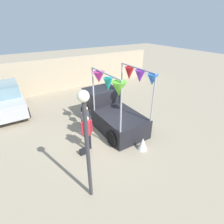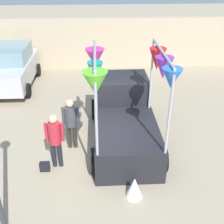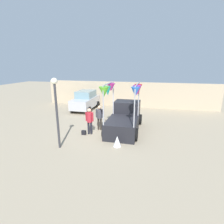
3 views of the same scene
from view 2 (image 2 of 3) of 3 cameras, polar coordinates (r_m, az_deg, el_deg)
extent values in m
plane|color=gray|center=(8.93, -2.72, -8.23)|extent=(60.00, 60.00, 0.00)
cube|color=black|center=(8.53, 2.91, -6.11)|extent=(1.90, 2.60, 1.00)
cube|color=black|center=(10.03, 1.84, 2.40)|extent=(1.80, 1.40, 1.80)
cube|color=#8CB2C6|center=(9.83, 1.88, 4.74)|extent=(1.76, 1.37, 0.60)
cylinder|color=black|center=(10.55, -3.51, 0.62)|extent=(0.22, 0.76, 0.76)
cylinder|color=black|center=(10.70, 6.72, 0.88)|extent=(0.22, 0.76, 0.76)
cylinder|color=black|center=(8.01, -3.48, -9.92)|extent=(0.22, 0.76, 0.76)
cylinder|color=black|center=(8.20, 10.09, -9.33)|extent=(0.22, 0.76, 0.76)
cylinder|color=#A5A5AD|center=(8.77, -3.32, 7.13)|extent=(0.07, 0.07, 2.26)
cylinder|color=#A5A5AD|center=(8.93, 8.00, 7.30)|extent=(0.07, 0.07, 2.26)
cylinder|color=#A5A5AD|center=(6.58, -3.23, -0.92)|extent=(0.07, 0.07, 2.26)
cylinder|color=#A5A5AD|center=(6.79, 11.61, -0.50)|extent=(0.07, 0.07, 2.26)
cylinder|color=#A5A5AD|center=(7.24, -3.54, 11.78)|extent=(0.07, 2.44, 0.07)
cylinder|color=#A5A5AD|center=(7.43, 10.29, 11.84)|extent=(0.07, 2.44, 0.07)
cone|color=#66CC33|center=(6.38, -3.43, 5.84)|extent=(0.81, 0.81, 0.57)
cone|color=blue|center=(6.57, 12.01, 6.68)|extent=(0.65, 0.65, 0.49)
cone|color=teal|center=(7.16, -3.44, 7.99)|extent=(0.47, 0.47, 0.56)
cone|color=purple|center=(7.32, 10.45, 8.77)|extent=(0.51, 0.51, 0.58)
cone|color=#D83399|center=(7.88, -3.48, 10.93)|extent=(0.62, 0.62, 0.50)
cone|color=red|center=(8.08, 9.18, 10.54)|extent=(0.68, 0.68, 0.63)
cube|color=#B7B7BC|center=(13.82, -19.44, 7.90)|extent=(1.70, 4.00, 0.90)
cube|color=#72939E|center=(13.71, -19.83, 11.16)|extent=(1.50, 2.10, 0.66)
cylinder|color=black|center=(15.34, -21.11, 7.86)|extent=(0.18, 0.64, 0.64)
cylinder|color=black|center=(14.90, -14.83, 8.27)|extent=(0.18, 0.64, 0.64)
cylinder|color=black|center=(12.65, -16.76, 4.16)|extent=(0.18, 0.64, 0.64)
cylinder|color=black|center=(8.35, -11.73, -8.44)|extent=(0.13, 0.13, 0.82)
cylinder|color=black|center=(8.32, -10.50, -8.44)|extent=(0.13, 0.13, 0.82)
cylinder|color=#B22633|center=(7.91, -11.62, -4.22)|extent=(0.34, 0.34, 0.65)
sphere|color=tan|center=(7.68, -11.95, -1.44)|extent=(0.25, 0.25, 0.25)
cylinder|color=#B22633|center=(7.93, -13.22, -4.05)|extent=(0.09, 0.09, 0.58)
cylinder|color=#B22633|center=(7.87, -10.06, -4.00)|extent=(0.09, 0.09, 0.58)
cylinder|color=#2D2823|center=(9.03, -8.66, -4.93)|extent=(0.13, 0.13, 0.81)
cylinder|color=#2D2823|center=(9.01, -7.52, -4.91)|extent=(0.13, 0.13, 0.81)
cylinder|color=#3F3F47|center=(8.63, -8.42, -0.92)|extent=(0.34, 0.34, 0.64)
sphere|color=tan|center=(8.42, -8.64, 1.70)|extent=(0.24, 0.24, 0.24)
cylinder|color=#3F3F47|center=(8.64, -9.89, -0.77)|extent=(0.09, 0.09, 0.58)
cylinder|color=#3F3F47|center=(8.60, -6.98, -0.69)|extent=(0.09, 0.09, 0.58)
cube|color=black|center=(8.41, -13.50, -10.74)|extent=(0.28, 0.16, 0.28)
cube|color=tan|center=(15.36, -3.23, 13.67)|extent=(18.00, 0.36, 2.60)
cone|color=white|center=(7.37, 4.56, -15.05)|extent=(0.52, 0.52, 0.60)
camera|label=1|loc=(3.74, -83.09, 0.20)|focal=28.00mm
camera|label=3|loc=(4.46, 129.63, -34.57)|focal=28.00mm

